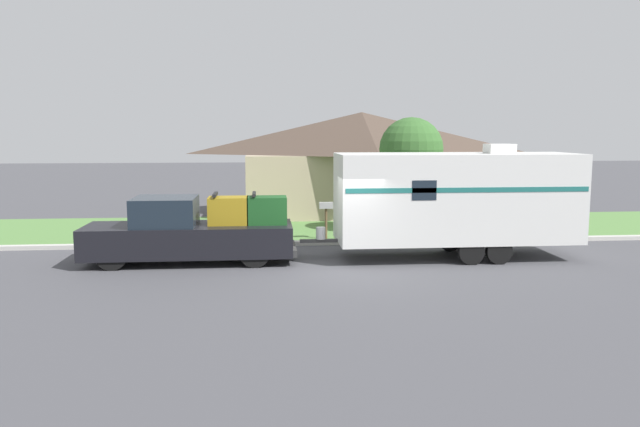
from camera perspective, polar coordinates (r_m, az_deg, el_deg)
ground_plane at (r=17.48m, az=1.83°, el=-5.07°), size 120.00×120.00×0.00m
curb_strip at (r=21.12m, az=0.58°, el=-2.67°), size 80.00×0.30×0.14m
lawn_strip at (r=24.72m, az=-0.28°, el=-1.30°), size 80.00×7.00×0.03m
house_across_street at (r=29.54m, az=3.80°, el=4.85°), size 11.57×6.81×4.69m
pickup_truck at (r=18.53m, az=-11.68°, el=-1.69°), size 6.08×1.99×2.04m
travel_trailer at (r=19.18m, az=12.36°, el=1.43°), size 8.30×2.35×3.44m
mailbox at (r=21.89m, az=0.56°, el=0.23°), size 0.48×0.20×1.34m
tree_in_yard at (r=23.29m, az=8.33°, el=5.79°), size 2.35×2.35×4.33m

